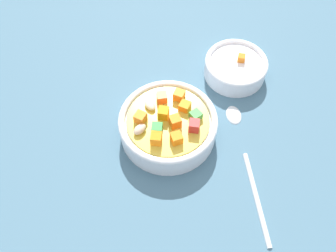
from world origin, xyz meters
TOP-DOWN VIEW (x-y plane):
  - ground_plane at (0.00, 0.00)cm, footprint 140.00×140.00cm
  - soup_bowl_main at (0.00, -0.01)cm, footprint 15.81×15.81cm
  - spoon at (12.18, 4.65)cm, footprint 19.37×17.93cm
  - side_bowl_small at (0.93, 17.72)cm, footprint 11.26×11.26cm

SIDE VIEW (x-z plane):
  - ground_plane at x=0.00cm, z-range -2.00..0.00cm
  - spoon at x=12.18cm, z-range -0.01..0.82cm
  - side_bowl_small at x=0.93cm, z-range -0.21..4.02cm
  - soup_bowl_main at x=0.00cm, z-range -0.46..5.48cm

